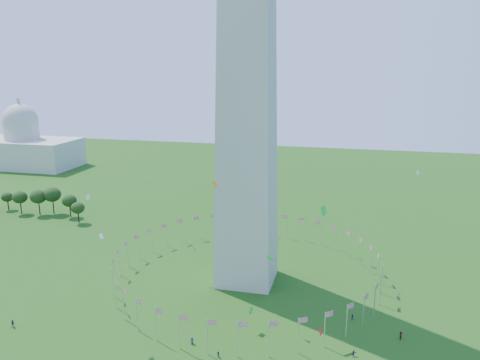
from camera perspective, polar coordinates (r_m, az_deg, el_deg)
flag_ring at (r=146.45m, az=0.82°, el=-10.43°), size 80.24×80.24×9.00m
capitol_building at (r=336.75m, az=-25.08°, el=5.36°), size 70.00×35.00×46.00m
kites_aloft at (r=116.65m, az=0.54°, el=-9.11°), size 115.28×87.62×35.22m
tree_line_west at (r=226.19m, az=-23.69°, el=-2.63°), size 54.69×15.44×11.91m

